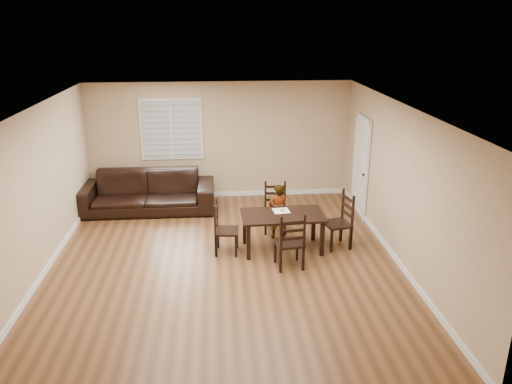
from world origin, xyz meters
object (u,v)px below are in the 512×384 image
Objects in this scene: chair_far at (291,245)px; sofa at (146,192)px; child at (278,211)px; chair_right at (343,222)px; chair_near at (275,208)px; dining_table at (283,219)px; donut at (282,210)px; chair_left at (220,230)px.

chair_far reaches higher than sofa.
chair_right is at bearing 144.82° from child.
dining_table is at bearing -83.73° from chair_near.
chair_near is at bearing 92.51° from donut.
dining_table is 1.50× the size of chair_far.
dining_table is 1.52× the size of chair_near.
chair_right reaches higher than dining_table.
chair_near is 0.92× the size of child.
chair_near is at bearing -139.07° from chair_right.
child is (-1.16, 0.47, 0.06)m from chair_right.
child is at bearing -123.81° from chair_right.
chair_left is at bearing 13.74° from child.
dining_table is at bearing -98.48° from chair_right.
chair_left is at bearing -133.66° from chair_near.
child is 11.47× the size of donut.
chair_near is at bearing -43.07° from chair_left.
sofa reaches higher than dining_table.
chair_right is 0.98× the size of child.
chair_right reaches higher than chair_near.
sofa is at bearing 40.91° from chair_left.
chair_near is at bearing -24.79° from sofa.
chair_far is 4.07m from sofa.
chair_far is 0.94× the size of child.
dining_table is 3.50m from sofa.
chair_near is 0.83m from donut.
chair_right reaches higher than sofa.
chair_right is (1.16, -0.88, 0.03)m from chair_near.
chair_right is at bearing -82.10° from chair_left.
chair_right is 11.20× the size of donut.
chair_far is 0.34× the size of sofa.
chair_left is (-1.11, -0.98, -0.01)m from chair_near.
chair_near is at bearing -102.99° from child.
child is at bearing -84.90° from chair_near.
chair_near is at bearing -95.26° from chair_far.
dining_table is 0.51× the size of sofa.
child reaches higher than dining_table.
child is at bearing 90.00° from dining_table.
chair_far is at bearing -63.68° from chair_right.
sofa reaches higher than donut.
dining_table is at bearing 79.08° from child.
chair_near is 1.48m from chair_left.
chair_near is 1.75m from chair_far.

